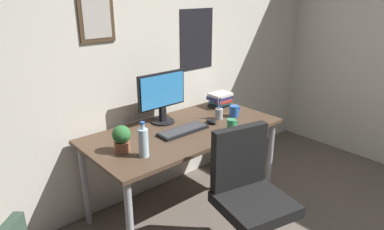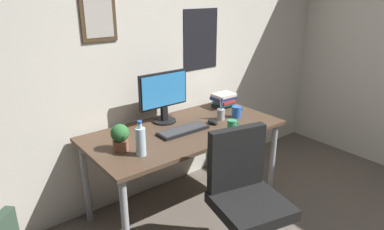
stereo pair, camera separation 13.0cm
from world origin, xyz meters
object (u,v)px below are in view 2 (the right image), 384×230
at_px(coffee_mug_near, 237,112).
at_px(coffee_mug_far, 232,126).
at_px(monitor, 164,95).
at_px(pen_cup, 221,114).
at_px(book_stack_left, 224,100).
at_px(office_chair, 245,191).
at_px(computer_mouse, 213,122).
at_px(water_bottle, 141,141).
at_px(potted_plant, 120,136).
at_px(keyboard, 183,130).

relative_size(coffee_mug_near, coffee_mug_far, 1.09).
height_order(coffee_mug_near, coffee_mug_far, same).
xyz_separation_m(monitor, pen_cup, (0.42, -0.26, -0.19)).
relative_size(coffee_mug_far, book_stack_left, 0.51).
bearing_deg(pen_cup, office_chair, -120.48).
bearing_deg(office_chair, computer_mouse, 66.64).
bearing_deg(water_bottle, computer_mouse, 9.87).
relative_size(computer_mouse, pen_cup, 0.55).
bearing_deg(coffee_mug_far, book_stack_left, 53.18).
distance_m(computer_mouse, pen_cup, 0.14).
distance_m(potted_plant, pen_cup, 0.97).
height_order(computer_mouse, potted_plant, potted_plant).
relative_size(coffee_mug_near, book_stack_left, 0.56).
bearing_deg(pen_cup, coffee_mug_far, -114.36).
xyz_separation_m(computer_mouse, book_stack_left, (0.38, 0.27, 0.05)).
relative_size(coffee_mug_near, potted_plant, 0.63).
distance_m(keyboard, coffee_mug_far, 0.39).
bearing_deg(pen_cup, water_bottle, -169.22).
relative_size(pen_cup, book_stack_left, 0.91).
relative_size(office_chair, book_stack_left, 4.33).
xyz_separation_m(keyboard, potted_plant, (-0.55, 0.01, 0.09)).
relative_size(computer_mouse, book_stack_left, 0.50).
bearing_deg(monitor, coffee_mug_near, -28.43).
xyz_separation_m(potted_plant, pen_cup, (0.97, 0.01, -0.05)).
xyz_separation_m(office_chair, coffee_mug_far, (0.29, 0.44, 0.27)).
distance_m(office_chair, keyboard, 0.72).
height_order(office_chair, water_bottle, water_bottle).
relative_size(office_chair, computer_mouse, 8.64).
distance_m(coffee_mug_far, potted_plant, 0.89).
relative_size(coffee_mug_far, pen_cup, 0.56).
height_order(keyboard, coffee_mug_far, coffee_mug_far).
bearing_deg(water_bottle, potted_plant, 114.49).
bearing_deg(computer_mouse, monitor, 134.34).
distance_m(water_bottle, coffee_mug_near, 1.06).
relative_size(water_bottle, coffee_mug_far, 2.25).
bearing_deg(pen_cup, potted_plant, -179.41).
bearing_deg(computer_mouse, book_stack_left, 35.67).
xyz_separation_m(office_chair, monitor, (-0.01, 0.96, 0.46)).
bearing_deg(office_chair, potted_plant, 129.19).
xyz_separation_m(coffee_mug_far, potted_plant, (-0.85, 0.25, 0.05)).
bearing_deg(computer_mouse, potted_plant, 178.21).
relative_size(monitor, coffee_mug_far, 4.10).
relative_size(monitor, potted_plant, 2.36).
xyz_separation_m(water_bottle, book_stack_left, (1.15, 0.41, -0.03)).
bearing_deg(keyboard, monitor, 88.60).
height_order(keyboard, book_stack_left, book_stack_left).
xyz_separation_m(office_chair, pen_cup, (0.41, 0.70, 0.27)).
distance_m(keyboard, pen_cup, 0.43).
bearing_deg(book_stack_left, coffee_mug_near, -110.24).
bearing_deg(office_chair, coffee_mug_near, 49.41).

